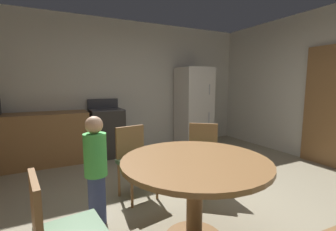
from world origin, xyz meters
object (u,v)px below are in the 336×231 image
refrigerator (194,107)px  person_child (96,168)px  chair_north (135,157)px  dining_table (195,176)px  oven_range (107,132)px  chair_northeast (202,152)px

refrigerator → person_child: 3.35m
chair_north → dining_table: bearing=0.0°
oven_range → dining_table: bearing=-87.3°
refrigerator → dining_table: (-1.83, -2.84, -0.27)m
chair_northeast → person_child: 1.40m
refrigerator → dining_table: bearing=-122.8°
person_child → chair_northeast: bearing=50.3°
refrigerator → oven_range: bearing=178.4°
refrigerator → person_child: refrigerator is taller
chair_northeast → person_child: bearing=-44.5°
refrigerator → person_child: (-2.54, -2.17, -0.30)m
dining_table → chair_north: 1.08m
chair_northeast → chair_north: bearing=-65.7°
oven_range → refrigerator: bearing=-1.6°
oven_range → chair_north: (-0.05, -1.83, 0.03)m
oven_range → refrigerator: refrigerator is taller
dining_table → chair_northeast: (0.67, 0.84, -0.11)m
dining_table → person_child: bearing=136.6°
refrigerator → chair_northeast: 2.34m
person_child → refrigerator: bearing=83.8°
refrigerator → chair_north: bearing=-138.6°
refrigerator → chair_northeast: (-1.16, -2.00, -0.38)m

